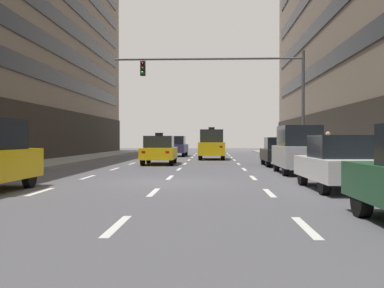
% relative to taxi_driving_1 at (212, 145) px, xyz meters
% --- Properties ---
extents(ground_plane, '(120.00, 120.00, 0.00)m').
position_rel_taxi_driving_1_xyz_m(ground_plane, '(-1.58, -18.17, -1.07)').
color(ground_plane, '#515156').
extents(lane_stripe_l1_s3, '(0.16, 2.00, 0.01)m').
position_rel_taxi_driving_1_xyz_m(lane_stripe_l1_s3, '(-4.76, -21.17, -1.07)').
color(lane_stripe_l1_s3, silver).
rests_on(lane_stripe_l1_s3, ground).
extents(lane_stripe_l1_s4, '(0.16, 2.00, 0.01)m').
position_rel_taxi_driving_1_xyz_m(lane_stripe_l1_s4, '(-4.76, -16.17, -1.07)').
color(lane_stripe_l1_s4, silver).
rests_on(lane_stripe_l1_s4, ground).
extents(lane_stripe_l1_s5, '(0.16, 2.00, 0.01)m').
position_rel_taxi_driving_1_xyz_m(lane_stripe_l1_s5, '(-4.76, -11.17, -1.07)').
color(lane_stripe_l1_s5, silver).
rests_on(lane_stripe_l1_s5, ground).
extents(lane_stripe_l1_s6, '(0.16, 2.00, 0.01)m').
position_rel_taxi_driving_1_xyz_m(lane_stripe_l1_s6, '(-4.76, -6.17, -1.07)').
color(lane_stripe_l1_s6, silver).
rests_on(lane_stripe_l1_s6, ground).
extents(lane_stripe_l1_s7, '(0.16, 2.00, 0.01)m').
position_rel_taxi_driving_1_xyz_m(lane_stripe_l1_s7, '(-4.76, -1.17, -1.07)').
color(lane_stripe_l1_s7, silver).
rests_on(lane_stripe_l1_s7, ground).
extents(lane_stripe_l1_s8, '(0.16, 2.00, 0.01)m').
position_rel_taxi_driving_1_xyz_m(lane_stripe_l1_s8, '(-4.76, 3.83, -1.07)').
color(lane_stripe_l1_s8, silver).
rests_on(lane_stripe_l1_s8, ground).
extents(lane_stripe_l1_s9, '(0.16, 2.00, 0.01)m').
position_rel_taxi_driving_1_xyz_m(lane_stripe_l1_s9, '(-4.76, 8.83, -1.07)').
color(lane_stripe_l1_s9, silver).
rests_on(lane_stripe_l1_s9, ground).
extents(lane_stripe_l1_s10, '(0.16, 2.00, 0.01)m').
position_rel_taxi_driving_1_xyz_m(lane_stripe_l1_s10, '(-4.76, 13.83, -1.07)').
color(lane_stripe_l1_s10, silver).
rests_on(lane_stripe_l1_s10, ground).
extents(lane_stripe_l2_s2, '(0.16, 2.00, 0.01)m').
position_rel_taxi_driving_1_xyz_m(lane_stripe_l2_s2, '(-1.58, -26.17, -1.07)').
color(lane_stripe_l2_s2, silver).
rests_on(lane_stripe_l2_s2, ground).
extents(lane_stripe_l2_s3, '(0.16, 2.00, 0.01)m').
position_rel_taxi_driving_1_xyz_m(lane_stripe_l2_s3, '(-1.58, -21.17, -1.07)').
color(lane_stripe_l2_s3, silver).
rests_on(lane_stripe_l2_s3, ground).
extents(lane_stripe_l2_s4, '(0.16, 2.00, 0.01)m').
position_rel_taxi_driving_1_xyz_m(lane_stripe_l2_s4, '(-1.58, -16.17, -1.07)').
color(lane_stripe_l2_s4, silver).
rests_on(lane_stripe_l2_s4, ground).
extents(lane_stripe_l2_s5, '(0.16, 2.00, 0.01)m').
position_rel_taxi_driving_1_xyz_m(lane_stripe_l2_s5, '(-1.58, -11.17, -1.07)').
color(lane_stripe_l2_s5, silver).
rests_on(lane_stripe_l2_s5, ground).
extents(lane_stripe_l2_s6, '(0.16, 2.00, 0.01)m').
position_rel_taxi_driving_1_xyz_m(lane_stripe_l2_s6, '(-1.58, -6.17, -1.07)').
color(lane_stripe_l2_s6, silver).
rests_on(lane_stripe_l2_s6, ground).
extents(lane_stripe_l2_s7, '(0.16, 2.00, 0.01)m').
position_rel_taxi_driving_1_xyz_m(lane_stripe_l2_s7, '(-1.58, -1.17, -1.07)').
color(lane_stripe_l2_s7, silver).
rests_on(lane_stripe_l2_s7, ground).
extents(lane_stripe_l2_s8, '(0.16, 2.00, 0.01)m').
position_rel_taxi_driving_1_xyz_m(lane_stripe_l2_s8, '(-1.58, 3.83, -1.07)').
color(lane_stripe_l2_s8, silver).
rests_on(lane_stripe_l2_s8, ground).
extents(lane_stripe_l2_s9, '(0.16, 2.00, 0.01)m').
position_rel_taxi_driving_1_xyz_m(lane_stripe_l2_s9, '(-1.58, 8.83, -1.07)').
color(lane_stripe_l2_s9, silver).
rests_on(lane_stripe_l2_s9, ground).
extents(lane_stripe_l2_s10, '(0.16, 2.00, 0.01)m').
position_rel_taxi_driving_1_xyz_m(lane_stripe_l2_s10, '(-1.58, 13.83, -1.07)').
color(lane_stripe_l2_s10, silver).
rests_on(lane_stripe_l2_s10, ground).
extents(lane_stripe_l3_s2, '(0.16, 2.00, 0.01)m').
position_rel_taxi_driving_1_xyz_m(lane_stripe_l3_s2, '(1.60, -26.17, -1.07)').
color(lane_stripe_l3_s2, silver).
rests_on(lane_stripe_l3_s2, ground).
extents(lane_stripe_l3_s3, '(0.16, 2.00, 0.01)m').
position_rel_taxi_driving_1_xyz_m(lane_stripe_l3_s3, '(1.60, -21.17, -1.07)').
color(lane_stripe_l3_s3, silver).
rests_on(lane_stripe_l3_s3, ground).
extents(lane_stripe_l3_s4, '(0.16, 2.00, 0.01)m').
position_rel_taxi_driving_1_xyz_m(lane_stripe_l3_s4, '(1.60, -16.17, -1.07)').
color(lane_stripe_l3_s4, silver).
rests_on(lane_stripe_l3_s4, ground).
extents(lane_stripe_l3_s5, '(0.16, 2.00, 0.01)m').
position_rel_taxi_driving_1_xyz_m(lane_stripe_l3_s5, '(1.60, -11.17, -1.07)').
color(lane_stripe_l3_s5, silver).
rests_on(lane_stripe_l3_s5, ground).
extents(lane_stripe_l3_s6, '(0.16, 2.00, 0.01)m').
position_rel_taxi_driving_1_xyz_m(lane_stripe_l3_s6, '(1.60, -6.17, -1.07)').
color(lane_stripe_l3_s6, silver).
rests_on(lane_stripe_l3_s6, ground).
extents(lane_stripe_l3_s7, '(0.16, 2.00, 0.01)m').
position_rel_taxi_driving_1_xyz_m(lane_stripe_l3_s7, '(1.60, -1.17, -1.07)').
color(lane_stripe_l3_s7, silver).
rests_on(lane_stripe_l3_s7, ground).
extents(lane_stripe_l3_s8, '(0.16, 2.00, 0.01)m').
position_rel_taxi_driving_1_xyz_m(lane_stripe_l3_s8, '(1.60, 3.83, -1.07)').
color(lane_stripe_l3_s8, silver).
rests_on(lane_stripe_l3_s8, ground).
extents(lane_stripe_l3_s9, '(0.16, 2.00, 0.01)m').
position_rel_taxi_driving_1_xyz_m(lane_stripe_l3_s9, '(1.60, 8.83, -1.07)').
color(lane_stripe_l3_s9, silver).
rests_on(lane_stripe_l3_s9, ground).
extents(lane_stripe_l3_s10, '(0.16, 2.00, 0.01)m').
position_rel_taxi_driving_1_xyz_m(lane_stripe_l3_s10, '(1.60, 13.83, -1.07)').
color(lane_stripe_l3_s10, silver).
rests_on(lane_stripe_l3_s10, ground).
extents(taxi_driving_1, '(1.87, 4.45, 2.34)m').
position_rel_taxi_driving_1_xyz_m(taxi_driving_1, '(0.00, 0.00, 0.00)').
color(taxi_driving_1, black).
rests_on(taxi_driving_1, ground).
extents(car_driving_2, '(2.04, 4.66, 1.73)m').
position_rel_taxi_driving_1_xyz_m(car_driving_2, '(-3.14, 5.87, -0.22)').
color(car_driving_2, black).
rests_on(car_driving_2, ground).
extents(taxi_driving_3, '(1.91, 4.45, 1.84)m').
position_rel_taxi_driving_1_xyz_m(taxi_driving_3, '(-3.05, -6.81, -0.25)').
color(taxi_driving_3, black).
rests_on(taxi_driving_3, ground).
extents(car_parked_1, '(1.88, 4.27, 1.59)m').
position_rel_taxi_driving_1_xyz_m(car_parked_1, '(3.73, -20.29, -0.29)').
color(car_parked_1, black).
rests_on(car_parked_1, ground).
extents(car_parked_2, '(1.77, 4.22, 2.04)m').
position_rel_taxi_driving_1_xyz_m(car_parked_2, '(3.73, -13.91, -0.06)').
color(car_parked_2, black).
rests_on(car_parked_2, ground).
extents(car_parked_3, '(1.77, 4.19, 1.57)m').
position_rel_taxi_driving_1_xyz_m(car_parked_3, '(3.73, -8.22, -0.30)').
color(car_parked_3, black).
rests_on(car_parked_3, ground).
extents(traffic_signal_0, '(10.81, 0.35, 6.34)m').
position_rel_taxi_driving_1_xyz_m(traffic_signal_0, '(1.75, -7.32, 3.58)').
color(traffic_signal_0, '#4C4C51').
rests_on(traffic_signal_0, sidewalk_right).
extents(pedestrian_0, '(0.49, 0.32, 1.68)m').
position_rel_taxi_driving_1_xyz_m(pedestrian_0, '(5.34, -12.36, 0.04)').
color(pedestrian_0, brown).
rests_on(pedestrian_0, sidewalk_right).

